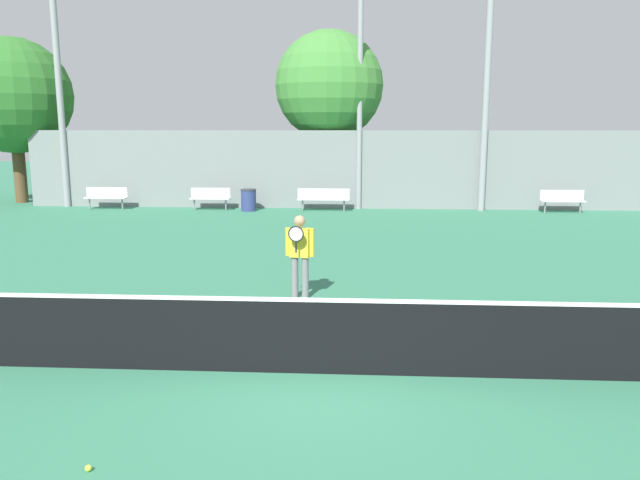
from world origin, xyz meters
name	(u,v)px	position (x,y,z in m)	size (l,w,h in m)	color
ground_plane	(322,374)	(0.00, 0.00, 0.00)	(100.00, 100.00, 0.00)	#337556
tennis_net	(322,336)	(0.00, 0.00, 0.55)	(10.88, 0.09, 1.08)	#99999E
tennis_player	(300,251)	(-0.66, 3.84, 0.95)	(0.58, 0.45, 1.67)	slate
bench_courtside_near	(210,196)	(-5.51, 16.72, 0.57)	(1.62, 0.40, 0.90)	silver
bench_courtside_far	(323,197)	(-0.90, 16.72, 0.57)	(2.09, 0.40, 0.90)	silver
bench_adjacent_court	(562,199)	(8.52, 16.72, 0.57)	(1.69, 0.40, 0.90)	silver
bench_by_gate	(106,195)	(-9.84, 16.72, 0.57)	(1.72, 0.40, 0.90)	silver
light_pole_near_left	(56,44)	(-11.84, 17.46, 6.67)	(0.90, 0.60, 11.84)	#939399
light_pole_far_right	(360,59)	(0.51, 17.46, 6.01)	(0.90, 0.60, 9.83)	#939399
light_pole_center_back	(489,40)	(5.46, 17.21, 6.65)	(0.90, 0.60, 11.83)	#939399
trash_bin	(249,200)	(-3.91, 16.56, 0.44)	(0.63, 0.63, 0.88)	navy
tennis_ball	(88,468)	(-2.18, -2.63, 0.03)	(0.07, 0.07, 0.07)	#D1E038
back_fence	(346,170)	(0.00, 17.55, 1.60)	(26.79, 0.06, 3.20)	gray
tree_green_tall	(329,86)	(-0.79, 19.05, 5.06)	(4.61, 4.61, 7.38)	brown
tree_green_broad	(13,96)	(-14.55, 18.75, 4.65)	(5.00, 5.00, 7.17)	brown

